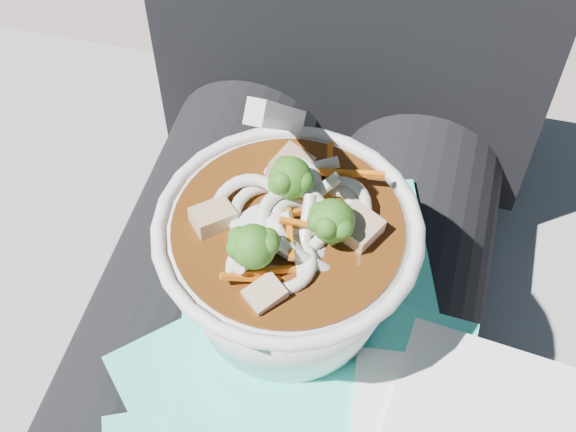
% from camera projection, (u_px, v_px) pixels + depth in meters
% --- Properties ---
extents(stone_ledge, '(1.01, 0.52, 0.45)m').
position_uv_depth(stone_ledge, '(309.00, 370.00, 0.94)').
color(stone_ledge, gray).
rests_on(stone_ledge, ground).
extents(lap, '(0.31, 0.48, 0.15)m').
position_uv_depth(lap, '(270.00, 372.00, 0.62)').
color(lap, black).
rests_on(lap, stone_ledge).
extents(person_body, '(0.34, 0.94, 0.99)m').
position_uv_depth(person_body, '(300.00, 257.00, 0.65)').
color(person_body, black).
rests_on(person_body, ground).
extents(plastic_bag, '(0.24, 0.36, 0.01)m').
position_uv_depth(plastic_bag, '(279.00, 385.00, 0.53)').
color(plastic_bag, '#32D4BB').
rests_on(plastic_bag, lap).
extents(udon_bowl, '(0.20, 0.20, 0.20)m').
position_uv_depth(udon_bowl, '(288.00, 257.00, 0.51)').
color(udon_bowl, white).
rests_on(udon_bowl, plastic_bag).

